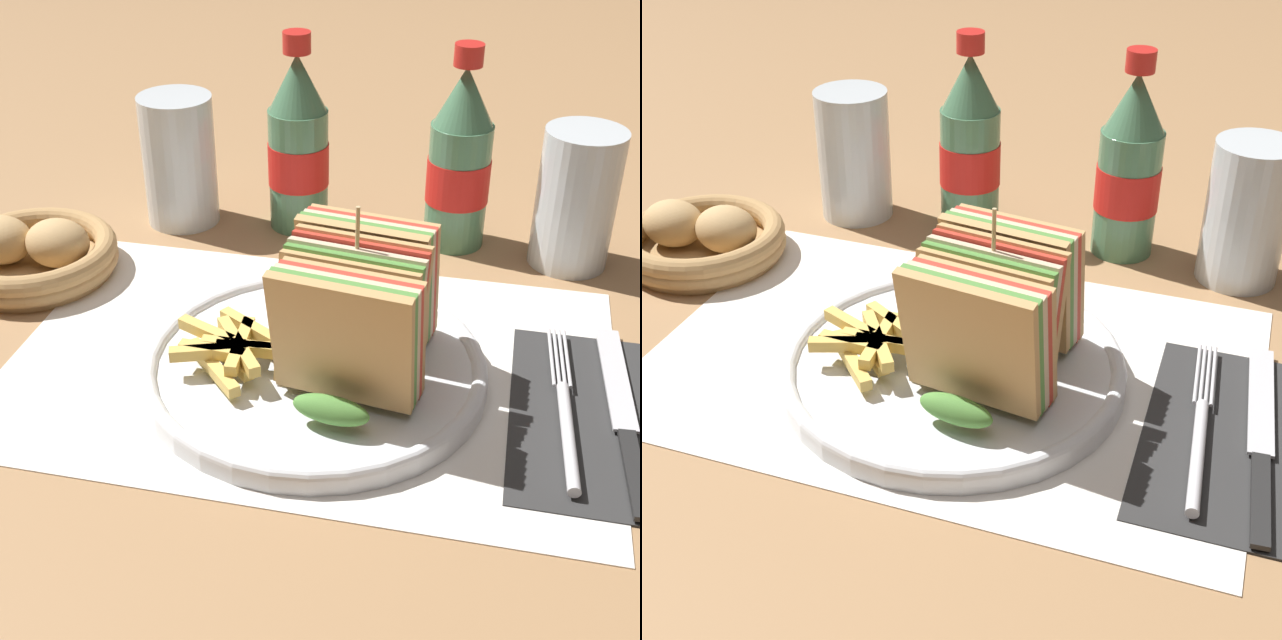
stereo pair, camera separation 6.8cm
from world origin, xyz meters
TOP-DOWN VIEW (x-y plane):
  - ground_plane at (0.00, 0.00)m, footprint 4.00×4.00m
  - placemat at (0.01, 0.02)m, footprint 0.47×0.32m
  - plate_main at (0.02, 0.01)m, footprint 0.26×0.26m
  - club_sandwich at (0.05, 0.00)m, footprint 0.11×0.17m
  - fries_pile at (-0.04, -0.01)m, footprint 0.10×0.09m
  - napkin at (0.23, 0.00)m, footprint 0.12×0.21m
  - fork at (0.21, -0.01)m, footprint 0.02×0.19m
  - knife at (0.25, 0.00)m, footprint 0.03×0.22m
  - coke_bottle_near at (-0.05, 0.26)m, footprint 0.06×0.06m
  - coke_bottle_far at (0.10, 0.25)m, footprint 0.06×0.06m
  - glass_near at (0.21, 0.24)m, footprint 0.07×0.07m
  - glass_far at (-0.17, 0.24)m, footprint 0.07×0.07m
  - bread_basket at (-0.27, 0.11)m, footprint 0.15×0.15m

SIDE VIEW (x-z plane):
  - ground_plane at x=0.00m, z-range 0.00..0.00m
  - placemat at x=0.01m, z-range 0.00..0.00m
  - napkin at x=0.23m, z-range 0.00..0.00m
  - knife at x=0.25m, z-range 0.00..0.01m
  - fork at x=0.21m, z-range 0.00..0.01m
  - plate_main at x=0.02m, z-range 0.00..0.02m
  - bread_basket at x=-0.27m, z-range -0.01..0.05m
  - fries_pile at x=-0.04m, z-range 0.02..0.04m
  - glass_near at x=0.21m, z-range -0.01..0.12m
  - glass_far at x=-0.17m, z-range -0.01..0.12m
  - club_sandwich at x=0.05m, z-range 0.00..0.13m
  - coke_bottle_near at x=-0.05m, z-range -0.01..0.18m
  - coke_bottle_far at x=0.10m, z-range -0.01..0.18m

